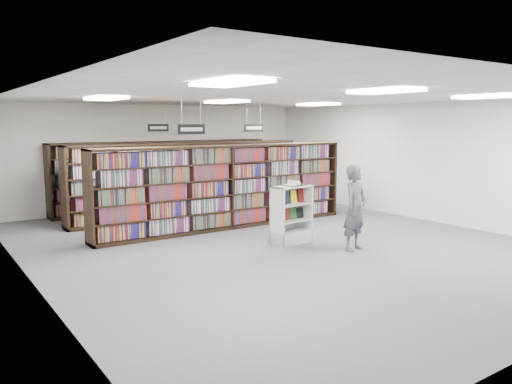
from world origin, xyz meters
TOP-DOWN VIEW (x-y plane):
  - floor at (0.00, 0.00)m, footprint 12.00×12.00m
  - ceiling at (0.00, 0.00)m, footprint 10.00×12.00m
  - wall_back at (0.00, 6.00)m, footprint 10.00×0.10m
  - wall_left at (-5.00, 0.00)m, footprint 0.10×12.00m
  - wall_right at (5.00, 0.00)m, footprint 0.10×12.00m
  - bookshelf_row_near at (0.00, 2.00)m, footprint 7.00×0.60m
  - bookshelf_row_mid at (0.00, 4.00)m, footprint 7.00×0.60m
  - bookshelf_row_far at (0.00, 5.70)m, footprint 7.00×0.60m
  - aisle_sign_left at (-1.50, 1.00)m, footprint 0.65×0.02m
  - aisle_sign_right at (1.50, 3.00)m, footprint 0.65×0.02m
  - aisle_sign_center at (-0.50, 5.00)m, footprint 0.65×0.02m
  - troffer_front_left at (-3.00, -3.00)m, footprint 0.60×1.20m
  - troffer_front_center at (0.00, -3.00)m, footprint 0.60×1.20m
  - troffer_front_right at (3.00, -3.00)m, footprint 0.60×1.20m
  - troffer_back_left at (-3.00, 2.00)m, footprint 0.60×1.20m
  - troffer_back_center at (0.00, 2.00)m, footprint 0.60×1.20m
  - troffer_back_right at (3.00, 2.00)m, footprint 0.60×1.20m
  - endcap_display at (0.31, -0.16)m, footprint 0.95×0.55m
  - open_book at (0.40, -0.18)m, footprint 0.61×0.45m
  - shopper at (0.99, -1.45)m, footprint 0.74×0.58m

SIDE VIEW (x-z plane):
  - floor at x=0.00m, z-range 0.00..0.00m
  - endcap_display at x=0.31m, z-range -0.20..1.08m
  - shopper at x=0.99m, z-range 0.00..1.78m
  - bookshelf_row_near at x=0.00m, z-range 0.00..2.10m
  - bookshelf_row_mid at x=0.00m, z-range 0.00..2.10m
  - bookshelf_row_far at x=0.00m, z-range 0.00..2.10m
  - open_book at x=0.40m, z-range 1.25..1.37m
  - wall_back at x=0.00m, z-range 0.00..3.20m
  - wall_left at x=-5.00m, z-range 0.00..3.20m
  - wall_right at x=5.00m, z-range 0.00..3.20m
  - aisle_sign_left at x=-1.50m, z-range 2.13..2.93m
  - aisle_sign_right at x=1.50m, z-range 2.13..2.93m
  - aisle_sign_center at x=-0.50m, z-range 2.13..2.93m
  - troffer_front_left at x=-3.00m, z-range 3.14..3.18m
  - troffer_front_center at x=0.00m, z-range 3.14..3.18m
  - troffer_front_right at x=3.00m, z-range 3.14..3.18m
  - troffer_back_left at x=-3.00m, z-range 3.14..3.18m
  - troffer_back_center at x=0.00m, z-range 3.14..3.18m
  - troffer_back_right at x=3.00m, z-range 3.14..3.18m
  - ceiling at x=0.00m, z-range 3.15..3.25m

